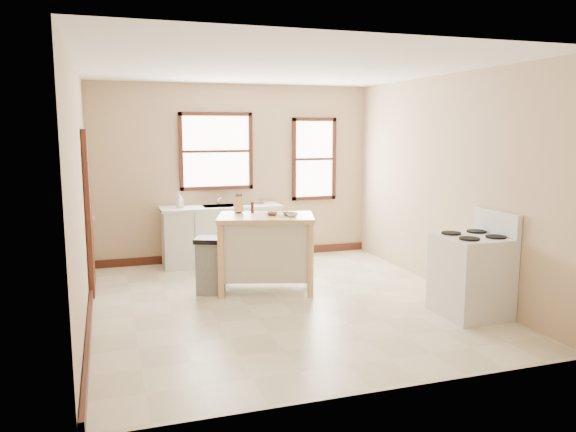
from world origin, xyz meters
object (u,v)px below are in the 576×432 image
Objects in this scene: gas_stove at (471,264)px; soap_bottle_a at (179,200)px; soap_bottle_b at (180,201)px; trash_bin at (211,266)px; knife_block at (238,205)px; kitchen_island at (266,253)px; bowl_c at (292,215)px; pepper_grinder at (252,207)px; bowl_a at (272,214)px; dish_rack at (251,202)px; bowl_b at (288,214)px.

soap_bottle_a is at bearing 130.91° from gas_stove.
trash_bin is (0.17, -1.53, -0.65)m from soap_bottle_b.
knife_block reaches higher than trash_bin.
kitchen_island is 1.03× the size of gas_stove.
bowl_c is 1.24m from trash_bin.
knife_block reaches higher than bowl_c.
pepper_grinder is at bearing -27.83° from knife_block.
bowl_a is at bearing 13.18° from trash_bin.
kitchen_island is 0.63m from bowl_c.
kitchen_island is 0.74m from trash_bin.
soap_bottle_a is 1.66× the size of bowl_c.
dish_rack is at bearing 117.71° from gas_stove.
pepper_grinder reaches higher than kitchen_island.
pepper_grinder reaches higher than trash_bin.
gas_stove is (1.86, -1.65, -0.42)m from bowl_a.
bowl_a is at bearing 138.48° from gas_stove.
soap_bottle_b is (0.02, 0.01, -0.03)m from soap_bottle_a.
dish_rack is at bearing 85.26° from bowl_a.
soap_bottle_a is 1.28× the size of soap_bottle_b.
bowl_b is at bearing 136.49° from gas_stove.
bowl_b is at bearing -18.31° from bowl_a.
bowl_b is 0.21× the size of trash_bin.
trash_bin is at bearing -72.61° from soap_bottle_a.
pepper_grinder reaches higher than bowl_c.
soap_bottle_b is 2.06m from bowl_b.
soap_bottle_b is 4.35m from gas_stove.
bowl_b is at bearing -54.42° from soap_bottle_b.
kitchen_island is (0.89, -1.61, -0.52)m from soap_bottle_b.
bowl_a is (0.96, -1.64, 0.00)m from soap_bottle_b.
bowl_a is at bearing -93.92° from dish_rack.
kitchen_island is at bearing 14.45° from trash_bin.
pepper_grinder is at bearing 131.90° from bowl_c.
soap_bottle_a is 0.21× the size of gas_stove.
knife_block reaches higher than pepper_grinder.
knife_block reaches higher than bowl_a.
knife_block is at bearing 143.81° from bowl_b.
knife_block reaches higher than kitchen_island.
soap_bottle_a is 1.12m from dish_rack.
soap_bottle_b is 1.16× the size of bowl_a.
dish_rack is at bearing 99.09° from kitchen_island.
trash_bin is (-1.01, 0.29, -0.66)m from bowl_c.
gas_stove is (1.72, -3.28, -0.37)m from dish_rack.
gas_stove is (1.94, -1.67, 0.10)m from kitchen_island.
dish_rack is 1.64m from bowl_a.
bowl_b is (0.38, -0.34, -0.06)m from pepper_grinder.
bowl_b reaches higher than dish_rack.
knife_block is 0.19m from pepper_grinder.
pepper_grinder is 0.13× the size of gas_stove.
soap_bottle_a reaches higher than bowl_a.
bowl_a is 0.14× the size of gas_stove.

